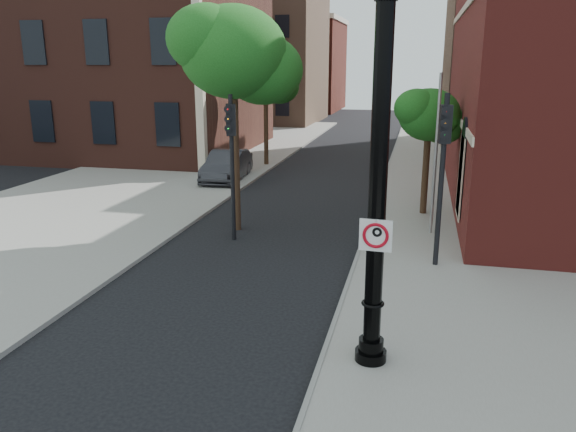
% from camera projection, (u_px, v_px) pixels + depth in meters
% --- Properties ---
extents(ground, '(120.00, 120.00, 0.00)m').
position_uv_depth(ground, '(218.00, 353.00, 11.02)').
color(ground, black).
rests_on(ground, ground).
extents(sidewalk_right, '(8.00, 60.00, 0.12)m').
position_uv_depth(sidewalk_right, '(486.00, 229.00, 19.07)').
color(sidewalk_right, gray).
rests_on(sidewalk_right, ground).
extents(sidewalk_left, '(10.00, 50.00, 0.12)m').
position_uv_depth(sidewalk_left, '(175.00, 169.00, 29.89)').
color(sidewalk_left, gray).
rests_on(sidewalk_left, ground).
extents(curb_edge, '(0.10, 60.00, 0.14)m').
position_uv_depth(curb_edge, '(370.00, 221.00, 19.94)').
color(curb_edge, gray).
rests_on(curb_edge, ground).
extents(victorian_building, '(18.60, 14.60, 17.95)m').
position_uv_depth(victorian_building, '(103.00, 9.00, 34.74)').
color(victorian_building, '#53271E').
rests_on(victorian_building, ground).
extents(bg_building_tan_a, '(12.00, 12.00, 12.00)m').
position_uv_depth(bg_building_tan_a, '(257.00, 57.00, 53.39)').
color(bg_building_tan_a, '#825C47').
rests_on(bg_building_tan_a, ground).
extents(bg_building_red, '(12.00, 12.00, 10.00)m').
position_uv_depth(bg_building_red, '(290.00, 67.00, 66.80)').
color(bg_building_red, maroon).
rests_on(bg_building_red, ground).
extents(lamppost, '(0.59, 0.59, 7.00)m').
position_uv_depth(lamppost, '(377.00, 199.00, 9.72)').
color(lamppost, black).
rests_on(lamppost, ground).
extents(no_parking_sign, '(0.58, 0.08, 0.58)m').
position_uv_depth(no_parking_sign, '(376.00, 235.00, 9.71)').
color(no_parking_sign, white).
rests_on(no_parking_sign, ground).
extents(parked_car, '(1.88, 4.57, 1.47)m').
position_uv_depth(parked_car, '(227.00, 166.00, 26.88)').
color(parked_car, '#29282D').
rests_on(parked_car, ground).
extents(traffic_signal_left, '(0.35, 0.40, 4.60)m').
position_uv_depth(traffic_signal_left, '(231.00, 144.00, 17.26)').
color(traffic_signal_left, black).
rests_on(traffic_signal_left, ground).
extents(traffic_signal_right, '(0.34, 0.41, 4.77)m').
position_uv_depth(traffic_signal_right, '(443.00, 153.00, 14.70)').
color(traffic_signal_right, black).
rests_on(traffic_signal_right, ground).
extents(utility_pole, '(0.10, 0.10, 5.22)m').
position_uv_depth(utility_pole, '(435.00, 157.00, 17.79)').
color(utility_pole, '#999999').
rests_on(utility_pole, ground).
extents(street_tree_a, '(4.04, 3.66, 7.29)m').
position_uv_depth(street_tree_a, '(235.00, 54.00, 17.72)').
color(street_tree_a, black).
rests_on(street_tree_a, ground).
extents(street_tree_b, '(3.26, 2.95, 5.88)m').
position_uv_depth(street_tree_b, '(266.00, 80.00, 29.71)').
color(street_tree_b, black).
rests_on(street_tree_b, ground).
extents(street_tree_c, '(2.58, 2.33, 4.65)m').
position_uv_depth(street_tree_c, '(430.00, 116.00, 19.96)').
color(street_tree_c, black).
rests_on(street_tree_c, ground).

